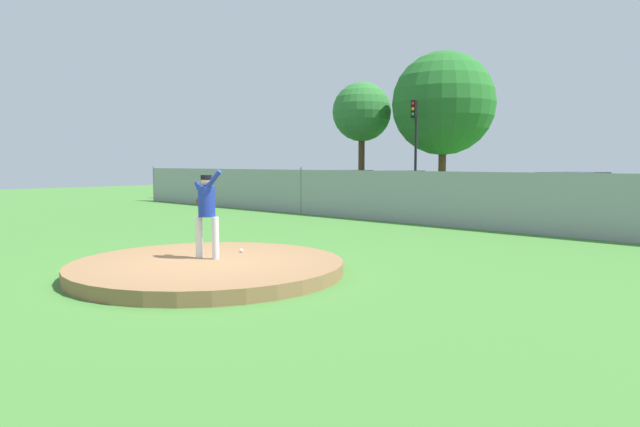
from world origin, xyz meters
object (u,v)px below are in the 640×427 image
object	(u,v)px
parked_car_slate	(573,199)
parked_car_white	(344,188)
baseball	(241,251)
traffic_light_near	(415,134)
parked_car_red	(396,191)
pitcher_youth	(206,207)

from	to	relation	value
parked_car_slate	parked_car_white	size ratio (longest dim) A/B	1.03
baseball	parked_car_white	distance (m)	16.45
baseball	traffic_light_near	xyz separation A→B (m)	(-8.02, 17.89, 3.34)
parked_car_red	traffic_light_near	xyz separation A→B (m)	(-1.98, 4.34, 2.80)
pitcher_youth	baseball	world-z (taller)	pitcher_youth
baseball	parked_car_slate	distance (m)	13.14
pitcher_youth	parked_car_red	distance (m)	15.72
parked_car_red	baseball	bearing A→B (deg)	-65.97
pitcher_youth	parked_car_slate	world-z (taller)	pitcher_youth
parked_car_white	parked_car_slate	bearing A→B (deg)	-3.23
baseball	traffic_light_near	size ratio (longest dim) A/B	0.01
baseball	parked_car_slate	size ratio (longest dim) A/B	0.02
parked_car_white	baseball	bearing A→B (deg)	-55.95
parked_car_white	traffic_light_near	xyz separation A→B (m)	(1.19, 4.28, 2.79)
pitcher_youth	traffic_light_near	bearing A→B (deg)	113.39
parked_car_red	parked_car_slate	bearing A→B (deg)	-4.02
parked_car_white	traffic_light_near	distance (m)	5.24
parked_car_slate	parked_car_red	xyz separation A→B (m)	(-7.94, 0.56, -0.02)
traffic_light_near	parked_car_white	bearing A→B (deg)	-105.50
traffic_light_near	baseball	bearing A→B (deg)	-65.86
baseball	parked_car_white	size ratio (longest dim) A/B	0.02
pitcher_youth	parked_car_red	size ratio (longest dim) A/B	0.39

